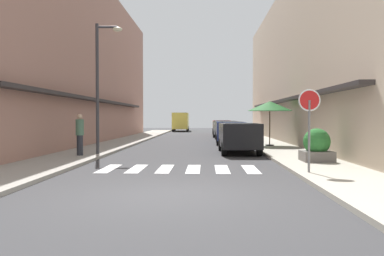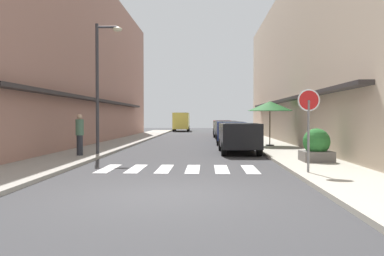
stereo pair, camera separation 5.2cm
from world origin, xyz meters
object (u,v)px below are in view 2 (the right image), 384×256
Objects in this scene: street_lamp at (101,75)px; planter_corner at (316,146)px; pedestrian_walking_near at (80,133)px; parked_car_distant at (222,126)px; round_street_sign at (309,109)px; parked_car_mid at (230,130)px; parked_car_near at (239,134)px; delivery_van at (181,120)px; cafe_umbrella at (270,106)px; parked_car_far at (225,127)px.

street_lamp is 9.53m from planter_corner.
planter_corner is 0.68× the size of pedestrian_walking_near.
parked_car_distant is 27.58m from round_street_sign.
street_lamp is (-6.20, -8.19, 2.68)m from parked_car_mid.
pedestrian_walking_near reaches higher than parked_car_near.
delivery_van is at bearing 101.12° from parked_car_mid.
round_street_sign is 0.95× the size of cafe_umbrella.
pedestrian_walking_near is (-2.14, -33.35, -0.35)m from delivery_van.
street_lamp is at bearing 144.07° from round_street_sign.
street_lamp is 2.75m from pedestrian_walking_near.
delivery_van is 35.98m from planter_corner.
parked_car_far is 17.82m from planter_corner.
parked_car_far and parked_car_distant have the same top height.
street_lamp reaches higher than planter_corner.
planter_corner is at bearing -60.21° from parked_car_near.
delivery_van is 32.73m from street_lamp.
parked_car_far is at bearing 98.03° from planter_corner.
street_lamp is (-7.63, 5.53, 1.62)m from round_street_sign.
parked_car_mid is 3.83m from cafe_umbrella.
round_street_sign is (1.43, -13.71, 1.06)m from parked_car_mid.
parked_car_mid is at bearing 90.00° from parked_car_near.
parked_car_mid is at bearing 52.85° from street_lamp.
round_street_sign is 3.39m from planter_corner.
parked_car_near is at bearing 15.79° from street_lamp.
parked_car_distant is 23.01m from street_lamp.
street_lamp is at bearing 163.39° from planter_corner.
planter_corner is at bearing 59.93° from pedestrian_walking_near.
parked_car_near is 1.02× the size of parked_car_mid.
parked_car_mid is 0.96× the size of parked_car_far.
planter_corner is at bearing -86.99° from cafe_umbrella.
street_lamp is (-6.20, -21.99, 2.68)m from parked_car_distant.
parked_car_far is 18.23m from delivery_van.
parked_car_mid is 0.71× the size of street_lamp.
parked_car_distant is 24.71m from planter_corner.
cafe_umbrella is at bearing -54.16° from parked_car_mid.
pedestrian_walking_near is (-6.94, -22.72, 0.13)m from parked_car_distant.
parked_car_distant is at bearing -65.68° from delivery_van.
parked_car_far is at bearing 93.97° from round_street_sign.
delivery_van is at bearing 101.70° from planter_corner.
round_street_sign is 0.42× the size of street_lamp.
street_lamp is (-6.20, -1.75, 2.68)m from parked_car_near.
round_street_sign reaches higher than parked_car_distant.
round_street_sign is 2.02× the size of planter_corner.
pedestrian_walking_near reaches higher than parked_car_distant.
parked_car_near is at bearing -90.00° from parked_car_distant.
street_lamp reaches higher than parked_car_distant.
parked_car_near and parked_car_mid have the same top height.
parked_car_near is 1.62× the size of cafe_umbrella.
parked_car_distant is at bearing 144.14° from pedestrian_walking_near.
cafe_umbrella is at bearing 93.01° from planter_corner.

